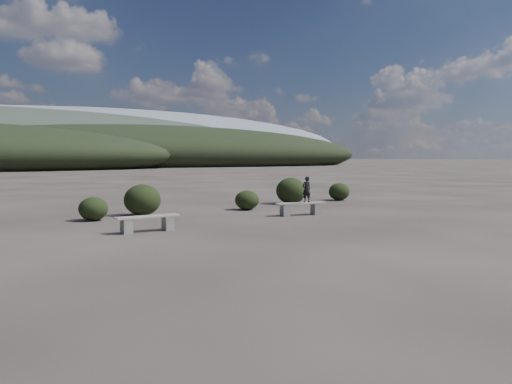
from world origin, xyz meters
TOP-DOWN VIEW (x-y plane):
  - ground at (0.00, 0.00)m, footprint 1200.00×1200.00m
  - bench_left at (-3.12, 4.19)m, footprint 1.92×0.49m
  - bench_right at (3.20, 5.35)m, footprint 1.99×0.69m
  - seated_person at (3.44, 5.31)m, footprint 0.37×0.25m
  - shrub_a at (-3.91, 7.70)m, footprint 1.00×1.00m
  - shrub_b at (-1.97, 8.32)m, footprint 1.38×1.38m
  - shrub_c at (2.44, 8.13)m, footprint 1.01×1.01m
  - shrub_d at (5.56, 9.43)m, footprint 1.42×1.42m
  - shrub_e at (8.76, 9.76)m, footprint 1.06×1.06m

SIDE VIEW (x-z plane):
  - ground at x=0.00m, z-range 0.00..0.00m
  - bench_left at x=-3.12m, z-range 0.05..0.53m
  - bench_right at x=3.20m, z-range 0.05..0.54m
  - shrub_c at x=2.44m, z-range 0.00..0.81m
  - shrub_a at x=-3.91m, z-range 0.00..0.82m
  - shrub_e at x=8.76m, z-range 0.00..0.89m
  - shrub_b at x=-1.97m, z-range 0.00..1.18m
  - shrub_d at x=5.56m, z-range 0.00..1.24m
  - seated_person at x=3.44m, z-range 0.49..1.47m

